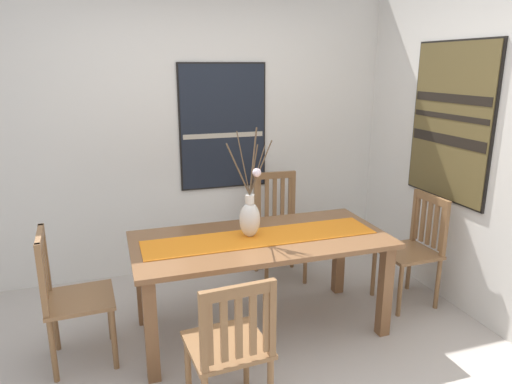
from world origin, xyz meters
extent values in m
cube|color=#B2A89E|center=(0.00, 0.00, -0.01)|extent=(6.40, 6.40, 0.03)
cube|color=silver|center=(0.00, 1.86, 1.35)|extent=(6.40, 0.12, 2.70)
cube|color=brown|center=(0.18, 0.55, 0.71)|extent=(1.81, 0.86, 0.03)
cube|color=brown|center=(-0.65, 0.20, 0.34)|extent=(0.08, 0.08, 0.69)
cube|color=brown|center=(1.00, 0.20, 0.34)|extent=(0.08, 0.08, 0.69)
cube|color=brown|center=(-0.65, 0.90, 0.34)|extent=(0.08, 0.08, 0.69)
cube|color=brown|center=(1.00, 0.90, 0.34)|extent=(0.08, 0.08, 0.69)
cube|color=orange|center=(0.18, 0.55, 0.73)|extent=(1.66, 0.36, 0.01)
ellipsoid|color=silver|center=(0.11, 0.59, 0.85)|extent=(0.15, 0.13, 0.25)
cylinder|color=silver|center=(0.11, 0.59, 1.00)|extent=(0.06, 0.06, 0.07)
cylinder|color=brown|center=(0.17, 0.60, 1.20)|extent=(0.13, 0.03, 0.34)
cylinder|color=brown|center=(0.03, 0.60, 1.22)|extent=(0.17, 0.03, 0.37)
cylinder|color=brown|center=(0.18, 0.57, 1.23)|extent=(0.16, 0.05, 0.38)
cylinder|color=brown|center=(0.07, 0.63, 1.25)|extent=(0.07, 0.09, 0.44)
cylinder|color=brown|center=(0.14, 0.60, 1.27)|extent=(0.07, 0.03, 0.47)
cylinder|color=brown|center=(0.14, 0.62, 1.21)|extent=(0.09, 0.06, 0.35)
sphere|color=silver|center=(0.15, 0.57, 1.20)|extent=(0.06, 0.06, 0.06)
cube|color=brown|center=(-0.28, -0.22, 0.44)|extent=(0.45, 0.45, 0.03)
cylinder|color=brown|center=(-0.47, -0.06, 0.21)|extent=(0.04, 0.04, 0.43)
cylinder|color=brown|center=(-0.11, -0.03, 0.21)|extent=(0.04, 0.04, 0.43)
cube|color=brown|center=(-0.45, -0.43, 0.67)|extent=(0.04, 0.04, 0.43)
cube|color=brown|center=(-0.09, -0.40, 0.67)|extent=(0.04, 0.04, 0.43)
cube|color=brown|center=(-0.27, -0.41, 0.85)|extent=(0.38, 0.06, 0.06)
cube|color=brown|center=(-0.42, -0.42, 0.65)|extent=(0.04, 0.02, 0.34)
cube|color=brown|center=(-0.34, -0.42, 0.65)|extent=(0.04, 0.02, 0.34)
cube|color=brown|center=(-0.27, -0.41, 0.65)|extent=(0.04, 0.02, 0.34)
cube|color=brown|center=(-0.19, -0.41, 0.65)|extent=(0.04, 0.02, 0.34)
cube|color=brown|center=(-0.12, -0.40, 0.65)|extent=(0.04, 0.02, 0.34)
cube|color=brown|center=(0.62, 1.32, 0.44)|extent=(0.45, 0.45, 0.03)
cylinder|color=brown|center=(0.79, 1.13, 0.21)|extent=(0.04, 0.04, 0.43)
cylinder|color=brown|center=(0.43, 1.15, 0.21)|extent=(0.04, 0.04, 0.43)
cylinder|color=brown|center=(0.81, 1.49, 0.21)|extent=(0.04, 0.04, 0.43)
cylinder|color=brown|center=(0.46, 1.51, 0.21)|extent=(0.04, 0.04, 0.43)
cube|color=brown|center=(0.81, 1.50, 0.71)|extent=(0.04, 0.04, 0.51)
cube|color=brown|center=(0.46, 1.52, 0.71)|extent=(0.04, 0.04, 0.51)
cube|color=brown|center=(0.64, 1.51, 0.93)|extent=(0.38, 0.06, 0.06)
cube|color=brown|center=(0.79, 1.50, 0.69)|extent=(0.04, 0.02, 0.42)
cube|color=brown|center=(0.71, 1.50, 0.69)|extent=(0.04, 0.02, 0.42)
cube|color=brown|center=(0.64, 1.51, 0.69)|extent=(0.04, 0.02, 0.42)
cube|color=brown|center=(0.56, 1.51, 0.69)|extent=(0.04, 0.02, 0.42)
cube|color=brown|center=(0.48, 1.52, 0.69)|extent=(0.04, 0.02, 0.42)
cube|color=brown|center=(1.44, 0.57, 0.44)|extent=(0.43, 0.43, 0.03)
cylinder|color=brown|center=(1.26, 0.38, 0.21)|extent=(0.04, 0.04, 0.43)
cylinder|color=brown|center=(1.25, 0.74, 0.21)|extent=(0.04, 0.04, 0.43)
cylinder|color=brown|center=(1.62, 0.39, 0.21)|extent=(0.04, 0.04, 0.43)
cylinder|color=brown|center=(1.61, 0.75, 0.21)|extent=(0.04, 0.04, 0.43)
cube|color=brown|center=(1.63, 0.39, 0.68)|extent=(0.04, 0.04, 0.45)
cube|color=brown|center=(1.62, 0.75, 0.68)|extent=(0.04, 0.04, 0.45)
cube|color=brown|center=(1.63, 0.57, 0.88)|extent=(0.04, 0.38, 0.06)
cube|color=brown|center=(1.63, 0.42, 0.66)|extent=(0.02, 0.04, 0.36)
cube|color=brown|center=(1.63, 0.49, 0.66)|extent=(0.02, 0.04, 0.36)
cube|color=brown|center=(1.63, 0.57, 0.66)|extent=(0.02, 0.04, 0.36)
cube|color=brown|center=(1.62, 0.65, 0.66)|extent=(0.02, 0.04, 0.36)
cube|color=brown|center=(1.62, 0.72, 0.66)|extent=(0.02, 0.04, 0.36)
cube|color=brown|center=(-1.06, 0.56, 0.44)|extent=(0.44, 0.44, 0.03)
cylinder|color=brown|center=(-0.89, 0.75, 0.21)|extent=(0.04, 0.04, 0.43)
cylinder|color=brown|center=(-0.87, 0.39, 0.21)|extent=(0.04, 0.04, 0.43)
cylinder|color=brown|center=(-1.25, 0.73, 0.21)|extent=(0.04, 0.04, 0.43)
cylinder|color=brown|center=(-1.23, 0.37, 0.21)|extent=(0.04, 0.04, 0.43)
cube|color=brown|center=(-1.26, 0.73, 0.69)|extent=(0.04, 0.04, 0.47)
cube|color=brown|center=(-1.24, 0.37, 0.69)|extent=(0.04, 0.04, 0.47)
cube|color=brown|center=(-1.25, 0.55, 0.89)|extent=(0.05, 0.38, 0.06)
cube|color=brown|center=(-1.25, 0.67, 0.67)|extent=(0.02, 0.04, 0.38)
cube|color=brown|center=(-1.25, 0.55, 0.67)|extent=(0.02, 0.04, 0.38)
cube|color=brown|center=(-1.24, 0.44, 0.67)|extent=(0.02, 0.04, 0.38)
cube|color=black|center=(0.23, 1.80, 1.35)|extent=(0.82, 0.04, 1.15)
cube|color=black|center=(0.23, 1.78, 1.35)|extent=(0.79, 0.01, 1.12)
cube|color=#B2A893|center=(0.23, 1.77, 1.28)|extent=(0.76, 0.00, 0.04)
cube|color=black|center=(1.80, 0.64, 1.47)|extent=(0.04, 0.89, 1.25)
cube|color=brown|center=(1.78, 0.64, 1.47)|extent=(0.01, 0.86, 1.22)
cube|color=black|center=(1.77, 0.64, 1.33)|extent=(0.00, 0.83, 0.08)
cube|color=black|center=(1.77, 0.64, 1.51)|extent=(0.00, 0.83, 0.04)
cube|color=black|center=(1.77, 0.64, 1.66)|extent=(0.00, 0.83, 0.07)
camera|label=1|loc=(-0.82, -2.37, 1.91)|focal=32.49mm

